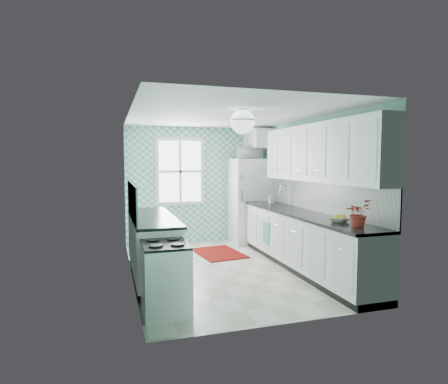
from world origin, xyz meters
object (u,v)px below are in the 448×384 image
object	(u,v)px
fridge	(250,201)
potted_plant	(358,213)
stove	(165,276)
fruit_bowl	(340,220)
microwave	(250,153)
ceiling_light	(243,122)
sink	(277,206)

from	to	relation	value
fridge	potted_plant	size ratio (longest dim) A/B	5.11
stove	fruit_bowl	bearing A→B (deg)	3.60
microwave	fridge	bearing A→B (deg)	51.74
ceiling_light	fruit_bowl	distance (m)	1.90
ceiling_light	sink	xyz separation A→B (m)	(1.20, 1.42, -1.39)
fruit_bowl	microwave	xyz separation A→B (m)	(-0.09, 3.20, 0.98)
fridge	fruit_bowl	xyz separation A→B (m)	(0.09, -3.20, 0.06)
ceiling_light	fruit_bowl	bearing A→B (deg)	-26.47
sink	potted_plant	world-z (taller)	sink
fridge	stove	bearing A→B (deg)	-124.70
potted_plant	microwave	bearing A→B (deg)	91.43
fridge	microwave	bearing A→B (deg)	53.97
ceiling_light	stove	xyz separation A→B (m)	(-1.20, -0.67, -1.90)
ceiling_light	stove	size ratio (longest dim) A/B	0.44
fridge	stove	distance (m)	4.04
ceiling_light	fridge	xyz separation A→B (m)	(1.11, 2.61, -1.41)
ceiling_light	microwave	size ratio (longest dim) A/B	0.72
sink	microwave	xyz separation A→B (m)	(-0.09, 1.19, 1.02)
stove	sink	distance (m)	3.23
stove	potted_plant	bearing A→B (deg)	-5.80
ceiling_light	fruit_bowl	xyz separation A→B (m)	(1.20, -0.60, -1.35)
fruit_bowl	stove	bearing A→B (deg)	-178.16
fruit_bowl	potted_plant	xyz separation A→B (m)	(0.00, -0.40, 0.14)
fruit_bowl	potted_plant	world-z (taller)	potted_plant
fridge	sink	size ratio (longest dim) A/B	3.20
potted_plant	fridge	bearing A→B (deg)	91.44
sink	microwave	distance (m)	1.57
ceiling_light	fridge	size ratio (longest dim) A/B	0.19
stove	fruit_bowl	size ratio (longest dim) A/B	2.93
stove	potted_plant	xyz separation A→B (m)	(2.40, -0.32, 0.69)
stove	microwave	size ratio (longest dim) A/B	1.65
sink	potted_plant	bearing A→B (deg)	-91.56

